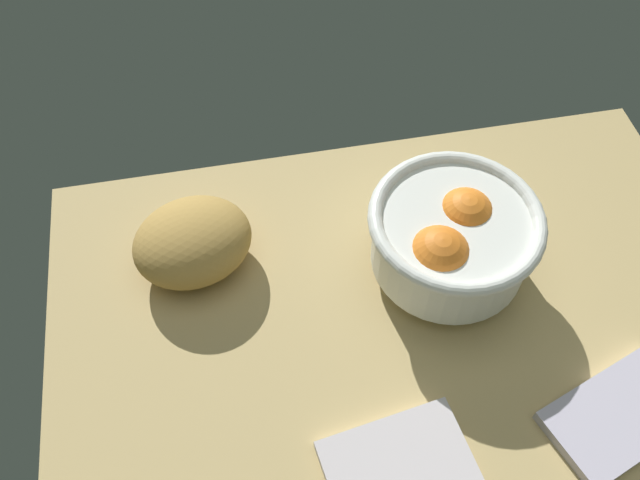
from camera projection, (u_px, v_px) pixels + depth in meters
ground_plane at (414, 372)px, 73.84cm from camera, size 78.41×65.01×3.00cm
fruit_bowl at (452, 238)px, 74.38cm from camera, size 19.11×19.11×11.16cm
bread_loaf at (193, 242)px, 77.31cm from camera, size 16.39×15.00×7.72cm
napkin_folded at (397, 463)px, 66.01cm from camera, size 15.37×10.85×1.31cm
napkin_spare at (623, 414)px, 68.82cm from camera, size 17.97×13.59×1.45cm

